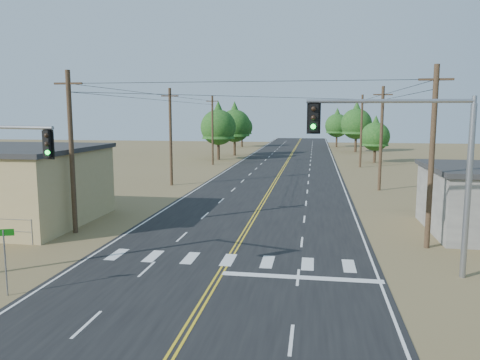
# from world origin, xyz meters

# --- Properties ---
(ground) EXTENTS (220.00, 220.00, 0.00)m
(ground) POSITION_xyz_m (0.00, 0.00, 0.00)
(ground) COLOR olive
(ground) RESTS_ON ground
(road) EXTENTS (15.00, 200.00, 0.02)m
(road) POSITION_xyz_m (0.00, 30.00, 0.01)
(road) COLOR black
(road) RESTS_ON ground
(utility_pole_left_near) EXTENTS (1.80, 0.30, 10.00)m
(utility_pole_left_near) POSITION_xyz_m (-10.50, 12.00, 5.12)
(utility_pole_left_near) COLOR #4C3826
(utility_pole_left_near) RESTS_ON ground
(utility_pole_left_mid) EXTENTS (1.80, 0.30, 10.00)m
(utility_pole_left_mid) POSITION_xyz_m (-10.50, 32.00, 5.12)
(utility_pole_left_mid) COLOR #4C3826
(utility_pole_left_mid) RESTS_ON ground
(utility_pole_left_far) EXTENTS (1.80, 0.30, 10.00)m
(utility_pole_left_far) POSITION_xyz_m (-10.50, 52.00, 5.12)
(utility_pole_left_far) COLOR #4C3826
(utility_pole_left_far) RESTS_ON ground
(utility_pole_right_near) EXTENTS (1.80, 0.30, 10.00)m
(utility_pole_right_near) POSITION_xyz_m (10.50, 12.00, 5.12)
(utility_pole_right_near) COLOR #4C3826
(utility_pole_right_near) RESTS_ON ground
(utility_pole_right_mid) EXTENTS (1.80, 0.30, 10.00)m
(utility_pole_right_mid) POSITION_xyz_m (10.50, 32.00, 5.12)
(utility_pole_right_mid) COLOR #4C3826
(utility_pole_right_mid) RESTS_ON ground
(utility_pole_right_far) EXTENTS (1.80, 0.30, 10.00)m
(utility_pole_right_far) POSITION_xyz_m (10.50, 52.00, 5.12)
(utility_pole_right_far) COLOR #4C3826
(utility_pole_right_far) RESTS_ON ground
(signal_mast_right) EXTENTS (7.33, 0.84, 8.17)m
(signal_mast_right) POSITION_xyz_m (8.87, 7.12, 5.57)
(signal_mast_right) COLOR gray
(signal_mast_right) RESTS_ON ground
(street_sign) EXTENTS (0.80, 0.29, 2.79)m
(street_sign) POSITION_xyz_m (-8.10, 2.00, 1.87)
(street_sign) COLOR gray
(street_sign) RESTS_ON ground
(tree_left_near) EXTENTS (5.71, 5.71, 9.52)m
(tree_left_near) POSITION_xyz_m (-11.25, 59.71, 5.82)
(tree_left_near) COLOR #3F2D1E
(tree_left_near) RESTS_ON ground
(tree_left_mid) EXTENTS (5.77, 5.77, 9.61)m
(tree_left_mid) POSITION_xyz_m (-9.95, 67.67, 5.88)
(tree_left_mid) COLOR #3F2D1E
(tree_left_mid) RESTS_ON ground
(tree_left_far) EXTENTS (4.82, 4.82, 8.03)m
(tree_left_far) POSITION_xyz_m (-12.11, 89.92, 4.91)
(tree_left_far) COLOR #3F2D1E
(tree_left_far) RESTS_ON ground
(tree_right_near) EXTENTS (4.34, 4.34, 7.24)m
(tree_right_near) POSITION_xyz_m (13.25, 58.90, 4.42)
(tree_right_near) COLOR #3F2D1E
(tree_right_near) RESTS_ON ground
(tree_right_mid) EXTENTS (5.95, 5.95, 9.92)m
(tree_right_mid) POSITION_xyz_m (12.06, 79.14, 6.07)
(tree_right_mid) COLOR #3F2D1E
(tree_right_mid) RESTS_ON ground
(tree_right_far) EXTENTS (5.25, 5.25, 8.75)m
(tree_right_far) POSITION_xyz_m (9.00, 92.62, 5.36)
(tree_right_far) COLOR #3F2D1E
(tree_right_far) RESTS_ON ground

